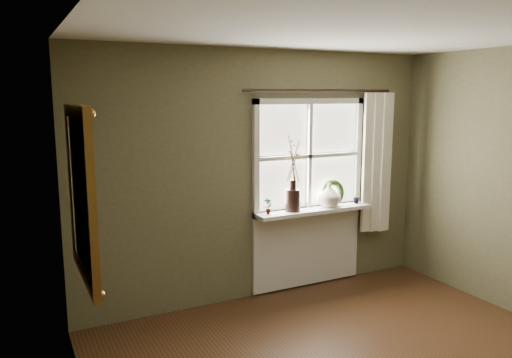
{
  "coord_description": "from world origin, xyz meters",
  "views": [
    {
      "loc": [
        -2.38,
        -2.31,
        2.15
      ],
      "look_at": [
        -0.44,
        1.55,
        1.41
      ],
      "focal_mm": 35.0,
      "sensor_mm": 36.0,
      "label": 1
    }
  ],
  "objects": [
    {
      "name": "cream_vase",
      "position": [
        0.75,
        2.12,
        1.05
      ],
      "size": [
        0.33,
        0.33,
        0.26
      ],
      "primitive_type": "imported",
      "rotation": [
        0.0,
        0.0,
        -0.38
      ],
      "color": "beige",
      "rests_on": "window_sill"
    },
    {
      "name": "window_sill",
      "position": [
        0.55,
        2.12,
        0.9
      ],
      "size": [
        1.36,
        0.26,
        0.04
      ],
      "primitive_type": "cube",
      "color": "silver",
      "rests_on": "wall_back"
    },
    {
      "name": "ceiling",
      "position": [
        0.0,
        0.0,
        2.6
      ],
      "size": [
        4.5,
        4.5,
        0.0
      ],
      "primitive_type": "plane",
      "color": "silver",
      "rests_on": "ground"
    },
    {
      "name": "potted_plant_right",
      "position": [
        1.13,
        2.12,
        0.99
      ],
      "size": [
        0.1,
        0.09,
        0.15
      ],
      "primitive_type": "imported",
      "rotation": [
        0.0,
        0.0,
        0.35
      ],
      "color": "#2C4820",
      "rests_on": "window_sill"
    },
    {
      "name": "window_apron",
      "position": [
        0.55,
        2.23,
        0.46
      ],
      "size": [
        1.36,
        0.04,
        0.88
      ],
      "primitive_type": "cube",
      "color": "silver",
      "rests_on": "ground"
    },
    {
      "name": "wall_back",
      "position": [
        0.0,
        2.3,
        1.3
      ],
      "size": [
        4.0,
        0.1,
        2.6
      ],
      "primitive_type": "cube",
      "color": "brown",
      "rests_on": "ground"
    },
    {
      "name": "gilt_mirror",
      "position": [
        -1.96,
        1.12,
        1.49
      ],
      "size": [
        0.1,
        0.99,
        1.18
      ],
      "color": "white",
      "rests_on": "wall_left"
    },
    {
      "name": "potted_plant_left",
      "position": [
        -0.01,
        2.12,
        1.01
      ],
      "size": [
        0.09,
        0.06,
        0.17
      ],
      "primitive_type": "imported",
      "rotation": [
        0.0,
        0.0,
        0.05
      ],
      "color": "#2C4820",
      "rests_on": "window_sill"
    },
    {
      "name": "window_frame",
      "position": [
        0.55,
        2.23,
        1.48
      ],
      "size": [
        1.36,
        0.06,
        1.24
      ],
      "color": "silver",
      "rests_on": "wall_back"
    },
    {
      "name": "wreath",
      "position": [
        0.83,
        2.16,
        1.03
      ],
      "size": [
        0.3,
        0.15,
        0.3
      ],
      "primitive_type": "torus",
      "rotation": [
        1.36,
        0.0,
        0.07
      ],
      "color": "#2C4820",
      "rests_on": "window_sill"
    },
    {
      "name": "curtain_rod",
      "position": [
        0.65,
        2.17,
        2.18
      ],
      "size": [
        1.84,
        0.03,
        0.03
      ],
      "primitive_type": "cylinder",
      "rotation": [
        0.0,
        1.57,
        0.0
      ],
      "color": "black",
      "rests_on": "wall_back"
    },
    {
      "name": "curtain",
      "position": [
        1.39,
        2.13,
        1.37
      ],
      "size": [
        0.36,
        0.12,
        1.59
      ],
      "primitive_type": "cube",
      "color": "beige",
      "rests_on": "wall_back"
    },
    {
      "name": "wall_left",
      "position": [
        -2.05,
        0.0,
        1.3
      ],
      "size": [
        0.1,
        4.5,
        2.6
      ],
      "primitive_type": "cube",
      "color": "brown",
      "rests_on": "ground"
    },
    {
      "name": "dark_jug",
      "position": [
        0.29,
        2.12,
        1.04
      ],
      "size": [
        0.21,
        0.21,
        0.24
      ],
      "primitive_type": "cylinder",
      "rotation": [
        0.0,
        0.0,
        0.34
      ],
      "color": "black",
      "rests_on": "window_sill"
    }
  ]
}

